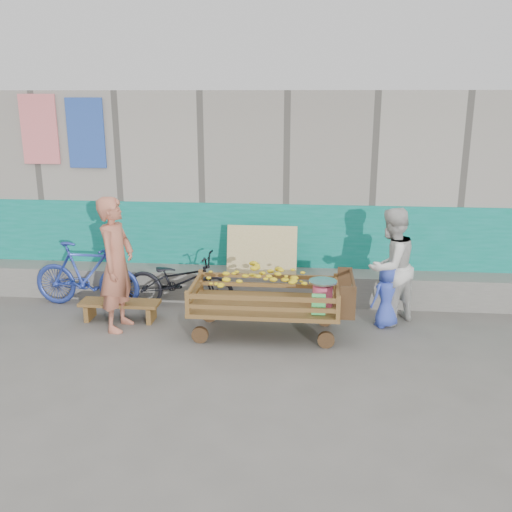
# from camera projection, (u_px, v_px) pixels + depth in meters

# --- Properties ---
(ground) EXTENTS (80.00, 80.00, 0.00)m
(ground) POSITION_uv_depth(u_px,v_px,m) (217.00, 372.00, 6.26)
(ground) COLOR #585550
(ground) RESTS_ON ground
(building_wall) EXTENTS (12.00, 3.50, 3.00)m
(building_wall) POSITION_uv_depth(u_px,v_px,m) (254.00, 184.00, 9.74)
(building_wall) COLOR gray
(building_wall) RESTS_ON ground
(banana_cart) EXTENTS (2.02, 0.92, 0.86)m
(banana_cart) POSITION_uv_depth(u_px,v_px,m) (262.00, 291.00, 7.11)
(banana_cart) COLOR brown
(banana_cart) RESTS_ON ground
(bench) EXTENTS (1.07, 0.32, 0.27)m
(bench) POSITION_uv_depth(u_px,v_px,m) (120.00, 306.00, 7.66)
(bench) COLOR brown
(bench) RESTS_ON ground
(vendor_man) EXTENTS (0.49, 0.68, 1.73)m
(vendor_man) POSITION_uv_depth(u_px,v_px,m) (117.00, 264.00, 7.23)
(vendor_man) COLOR #B2654C
(vendor_man) RESTS_ON ground
(woman) EXTENTS (0.95, 0.95, 1.56)m
(woman) POSITION_uv_depth(u_px,v_px,m) (390.00, 266.00, 7.44)
(woman) COLOR silver
(woman) RESTS_ON ground
(child) EXTENTS (0.49, 0.43, 0.84)m
(child) POSITION_uv_depth(u_px,v_px,m) (387.00, 296.00, 7.40)
(child) COLOR #3247B5
(child) RESTS_ON ground
(bicycle_dark) EXTENTS (1.59, 0.64, 0.82)m
(bicycle_dark) POSITION_uv_depth(u_px,v_px,m) (179.00, 281.00, 8.02)
(bicycle_dark) COLOR black
(bicycle_dark) RESTS_ON ground
(bicycle_blue) EXTENTS (1.60, 0.56, 0.94)m
(bicycle_blue) POSITION_uv_depth(u_px,v_px,m) (86.00, 275.00, 8.10)
(bicycle_blue) COLOR #273B9A
(bicycle_blue) RESTS_ON ground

